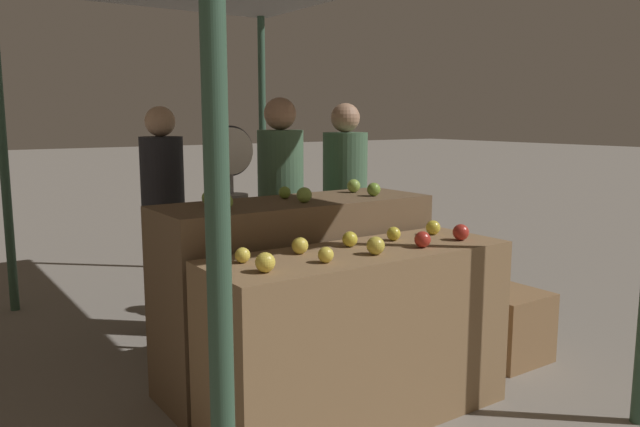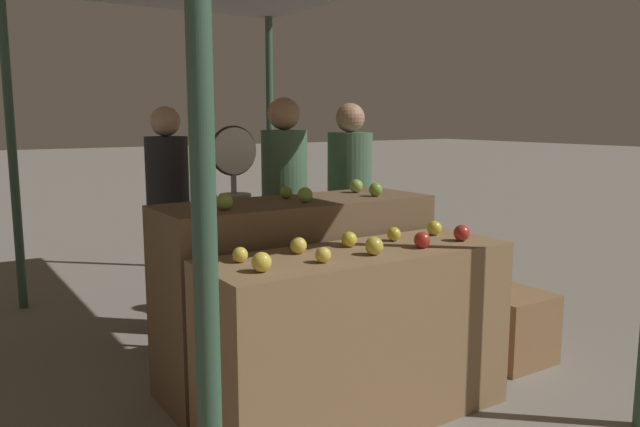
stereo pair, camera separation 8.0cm
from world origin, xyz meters
name	(u,v)px [view 2 (the right image)]	position (x,y,z in m)	size (l,w,h in m)	color
ground_plane	(358,420)	(0.00, 0.00, 0.00)	(60.00, 60.00, 0.00)	gray
display_counter_front	(359,337)	(0.00, 0.00, 0.44)	(1.60, 0.55, 0.89)	olive
display_counter_back	(297,292)	(0.00, 0.60, 0.54)	(1.60, 0.55, 1.07)	brown
apple_front_0	(262,262)	(-0.60, -0.11, 0.93)	(0.09, 0.09, 0.09)	yellow
apple_front_1	(323,255)	(-0.29, -0.11, 0.92)	(0.07, 0.07, 0.07)	yellow
apple_front_2	(374,246)	(0.00, -0.11, 0.93)	(0.09, 0.09, 0.09)	gold
apple_front_3	(422,240)	(0.30, -0.12, 0.93)	(0.08, 0.08, 0.08)	#B72D23
apple_front_4	(462,233)	(0.60, -0.10, 0.93)	(0.09, 0.09, 0.09)	#B72D23
apple_front_5	(240,255)	(-0.60, 0.10, 0.92)	(0.07, 0.07, 0.07)	yellow
apple_front_6	(298,245)	(-0.29, 0.11, 0.93)	(0.08, 0.08, 0.08)	yellow
apple_front_7	(349,239)	(0.01, 0.10, 0.93)	(0.08, 0.08, 0.08)	gold
apple_front_8	(394,234)	(0.30, 0.10, 0.92)	(0.07, 0.07, 0.07)	gold
apple_front_9	(434,228)	(0.59, 0.10, 0.93)	(0.08, 0.08, 0.08)	gold
apple_back_0	(224,202)	(-0.50, 0.48, 1.11)	(0.09, 0.09, 0.09)	#8EB247
apple_back_1	(305,195)	(-0.01, 0.49, 1.11)	(0.09, 0.09, 0.09)	#8EB247
apple_back_2	(376,190)	(0.49, 0.50, 1.11)	(0.08, 0.08, 0.08)	#7AA338
apple_back_3	(210,197)	(-0.48, 0.71, 1.11)	(0.08, 0.08, 0.08)	#7AA338
apple_back_4	(286,192)	(-0.01, 0.70, 1.11)	(0.07, 0.07, 0.07)	#7AA338
apple_back_5	(356,186)	(0.50, 0.71, 1.11)	(0.08, 0.08, 0.08)	#8EB247
produce_scale	(235,188)	(-0.11, 1.18, 1.09)	(0.32, 0.20, 1.49)	#99999E
person_vendor_at_scale	(285,199)	(0.32, 1.31, 0.98)	(0.42, 0.42, 1.67)	#2D2D38
person_customer_left	(350,196)	(0.92, 1.36, 0.95)	(0.43, 0.43, 1.64)	#2D2D38
person_customer_right	(168,201)	(-0.29, 1.91, 0.94)	(0.37, 0.37, 1.61)	#2D2D38
wooden_crate_side	(510,327)	(1.28, 0.11, 0.22)	(0.44, 0.44, 0.44)	olive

